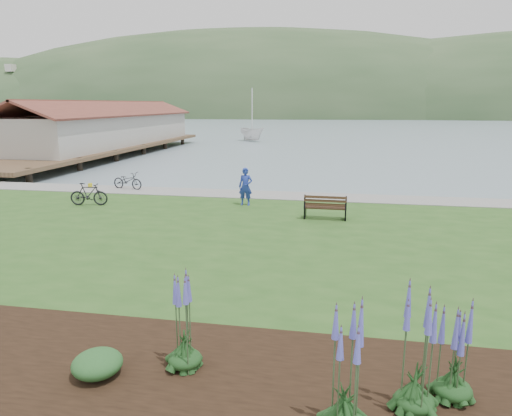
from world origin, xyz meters
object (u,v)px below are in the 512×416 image
at_px(person, 246,183).
at_px(sailboat, 252,141).
at_px(bicycle_a, 128,181).
at_px(park_bench, 325,207).

relative_size(person, sailboat, 0.09).
xyz_separation_m(bicycle_a, sailboat, (-0.47, 39.54, -0.89)).
distance_m(person, bicycle_a, 7.90).
relative_size(person, bicycle_a, 1.12).
bearing_deg(park_bench, person, 152.04).
height_order(park_bench, sailboat, sailboat).
height_order(person, sailboat, sailboat).
relative_size(park_bench, bicycle_a, 0.94).
xyz_separation_m(park_bench, bicycle_a, (-11.16, 4.94, -0.05)).
xyz_separation_m(person, bicycle_a, (-7.35, 2.83, -0.56)).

